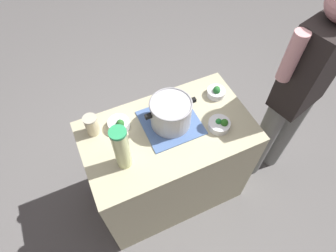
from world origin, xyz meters
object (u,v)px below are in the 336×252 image
mason_jar (92,125)px  broccoli_bowl_back (220,124)px  lemonade_pitcher (121,148)px  broccoli_bowl_front (216,92)px  broccoli_bowl_center (119,124)px  person_cook (297,95)px  cooking_pot (171,113)px

mason_jar → broccoli_bowl_back: mason_jar is taller
lemonade_pitcher → broccoli_bowl_front: (0.71, 0.23, -0.12)m
broccoli_bowl_center → broccoli_bowl_back: size_ratio=0.97×
mason_jar → broccoli_bowl_back: bearing=-22.0°
mason_jar → person_cook: size_ratio=0.08×
cooking_pot → broccoli_bowl_center: 0.32m
lemonade_pitcher → broccoli_bowl_back: 0.62m
broccoli_bowl_back → person_cook: person_cook is taller
lemonade_pitcher → broccoli_bowl_front: bearing=17.5°
person_cook → broccoli_bowl_front: bearing=150.5°
person_cook → broccoli_bowl_center: bearing=166.5°
cooking_pot → person_cook: person_cook is taller
lemonade_pitcher → broccoli_bowl_back: bearing=-0.8°
broccoli_bowl_front → person_cook: bearing=-29.5°
lemonade_pitcher → mason_jar: lemonade_pitcher is taller
cooking_pot → person_cook: size_ratio=0.19×
broccoli_bowl_front → person_cook: (0.44, -0.25, 0.02)m
cooking_pot → broccoli_bowl_front: 0.38m
lemonade_pitcher → broccoli_bowl_front: lemonade_pitcher is taller
lemonade_pitcher → broccoli_bowl_center: 0.27m
lemonade_pitcher → mason_jar: (-0.10, 0.28, -0.09)m
mason_jar → broccoli_bowl_center: (0.15, -0.04, -0.04)m
cooking_pot → mason_jar: cooking_pot is taller
broccoli_bowl_center → lemonade_pitcher: bearing=-102.2°
broccoli_bowl_center → broccoli_bowl_back: (0.55, -0.25, -0.01)m
cooking_pot → broccoli_bowl_front: cooking_pot is taller
lemonade_pitcher → broccoli_bowl_back: lemonade_pitcher is taller
lemonade_pitcher → broccoli_bowl_center: size_ratio=2.37×
lemonade_pitcher → person_cook: 1.16m
lemonade_pitcher → person_cook: person_cook is taller
cooking_pot → broccoli_bowl_front: bearing=12.8°
broccoli_bowl_back → person_cook: 0.56m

